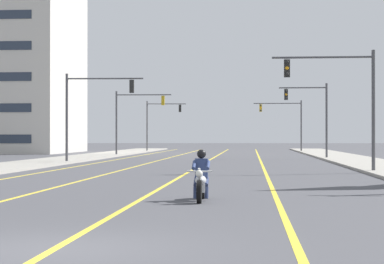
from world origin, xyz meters
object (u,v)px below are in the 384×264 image
object	(u,v)px
traffic_signal_near_right	(343,91)
traffic_signal_mid_left	(132,113)
traffic_signal_mid_right	(313,110)
traffic_signal_near_left	(89,103)
traffic_signal_far_right	(287,117)
motorcycle_with_rider	(201,180)
traffic_signal_far_left	(158,118)

from	to	relation	value
traffic_signal_near_right	traffic_signal_mid_left	xyz separation A→B (m)	(-15.97, 32.47, 0.01)
traffic_signal_near_right	traffic_signal_mid_right	size ratio (longest dim) A/B	1.00
traffic_signal_near_left	traffic_signal_far_right	world-z (taller)	same
traffic_signal_near_right	traffic_signal_mid_left	distance (m)	36.18
traffic_signal_mid_left	traffic_signal_far_right	xyz separation A→B (m)	(15.69, 19.29, 0.03)
traffic_signal_near_left	traffic_signal_far_right	distance (m)	42.10
motorcycle_with_rider	traffic_signal_mid_left	world-z (taller)	traffic_signal_mid_left
traffic_signal_far_right	traffic_signal_mid_right	bearing A→B (deg)	-88.55
traffic_signal_near_left	traffic_signal_mid_right	size ratio (longest dim) A/B	1.00
traffic_signal_mid_right	motorcycle_with_rider	bearing A→B (deg)	-99.25
traffic_signal_far_left	traffic_signal_mid_left	bearing A→B (deg)	-90.12
traffic_signal_far_left	traffic_signal_near_left	bearing A→B (deg)	-89.82
motorcycle_with_rider	traffic_signal_near_left	bearing A→B (deg)	108.29
traffic_signal_far_right	traffic_signal_far_left	size ratio (longest dim) A/B	1.00
traffic_signal_far_right	traffic_signal_far_left	bearing A→B (deg)	178.85
traffic_signal_near_left	traffic_signal_mid_right	distance (m)	19.45
traffic_signal_near_right	traffic_signal_far_right	xyz separation A→B (m)	(-0.28, 51.76, 0.04)
traffic_signal_near_left	motorcycle_with_rider	bearing A→B (deg)	-71.71
traffic_signal_mid_right	traffic_signal_far_right	distance (m)	28.45
motorcycle_with_rider	traffic_signal_mid_left	size ratio (longest dim) A/B	0.35
traffic_signal_mid_right	traffic_signal_far_right	bearing A→B (deg)	91.45
motorcycle_with_rider	traffic_signal_near_right	size ratio (longest dim) A/B	0.35
traffic_signal_mid_left	traffic_signal_near_left	bearing A→B (deg)	-89.53
motorcycle_with_rider	traffic_signal_mid_right	xyz separation A→B (m)	(6.53, 40.09, 3.45)
traffic_signal_far_right	traffic_signal_near_left	bearing A→B (deg)	-111.64
traffic_signal_far_left	traffic_signal_near_right	bearing A→B (deg)	-72.99
motorcycle_with_rider	traffic_signal_near_left	world-z (taller)	traffic_signal_near_left
traffic_signal_far_right	traffic_signal_far_left	world-z (taller)	same
traffic_signal_mid_right	traffic_signal_mid_left	xyz separation A→B (m)	(-16.41, 9.15, 0.09)
traffic_signal_mid_left	traffic_signal_far_left	xyz separation A→B (m)	(0.04, 19.60, -0.03)
motorcycle_with_rider	traffic_signal_far_left	distance (m)	69.64
traffic_signal_near_left	traffic_signal_far_right	xyz separation A→B (m)	(15.52, 39.13, 0.02)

